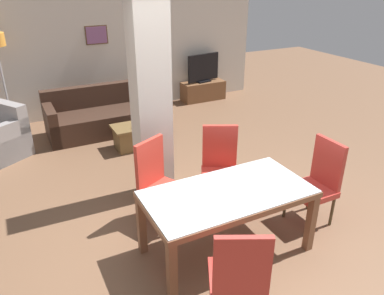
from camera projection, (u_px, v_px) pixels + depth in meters
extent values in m
plane|color=brown|center=(225.00, 249.00, 4.07)|extent=(18.00, 18.00, 0.00)
cube|color=silver|center=(97.00, 47.00, 7.52)|extent=(7.20, 0.06, 2.70)
cube|color=brown|center=(97.00, 35.00, 7.38)|extent=(0.44, 0.02, 0.36)
cube|color=#8C598C|center=(97.00, 35.00, 7.37)|extent=(0.40, 0.01, 0.32)
cube|color=silver|center=(151.00, 97.00, 4.56)|extent=(0.43, 0.35, 2.70)
cube|color=brown|center=(251.00, 216.00, 3.44)|extent=(1.70, 0.06, 0.06)
cube|color=brown|center=(208.00, 177.00, 4.10)|extent=(1.70, 0.06, 0.06)
cube|color=brown|center=(152.00, 217.00, 3.43)|extent=(0.06, 0.76, 0.06)
cube|color=brown|center=(292.00, 176.00, 4.11)|extent=(0.06, 0.76, 0.06)
cube|color=silver|center=(228.00, 192.00, 3.75)|extent=(1.68, 0.86, 0.01)
cube|color=brown|center=(172.00, 274.00, 3.28)|extent=(0.08, 0.08, 0.67)
cube|color=brown|center=(311.00, 223.00, 3.94)|extent=(0.08, 0.08, 0.67)
cube|color=brown|center=(142.00, 225.00, 3.91)|extent=(0.08, 0.08, 0.67)
cube|color=brown|center=(266.00, 189.00, 4.57)|extent=(0.08, 0.08, 0.67)
cube|color=#BC362E|center=(237.00, 279.00, 3.11)|extent=(0.62, 0.62, 0.07)
cube|color=#BC362E|center=(242.00, 267.00, 2.79)|extent=(0.41, 0.24, 0.57)
cylinder|color=#4A3C25|center=(212.00, 283.00, 3.37)|extent=(0.04, 0.04, 0.39)
cylinder|color=#4A3C25|center=(254.00, 282.00, 3.38)|extent=(0.04, 0.04, 0.39)
cube|color=#C4392C|center=(164.00, 191.00, 4.34)|extent=(0.62, 0.62, 0.07)
cube|color=#C4392C|center=(150.00, 162.00, 4.32)|extent=(0.41, 0.24, 0.57)
cylinder|color=#4A3C25|center=(187.00, 206.00, 4.48)|extent=(0.04, 0.04, 0.39)
cylinder|color=#4A3C25|center=(167.00, 221.00, 4.20)|extent=(0.04, 0.04, 0.39)
cylinder|color=#4A3C25|center=(163.00, 196.00, 4.68)|extent=(0.04, 0.04, 0.39)
cylinder|color=#4A3C25|center=(142.00, 210.00, 4.40)|extent=(0.04, 0.04, 0.39)
cube|color=#BC372F|center=(311.00, 191.00, 4.36)|extent=(0.46, 0.46, 0.07)
cube|color=#BC372F|center=(328.00, 163.00, 4.31)|extent=(0.05, 0.44, 0.57)
cylinder|color=#4A3C25|center=(307.00, 220.00, 4.22)|extent=(0.04, 0.04, 0.39)
cylinder|color=#4A3C25|center=(285.00, 203.00, 4.53)|extent=(0.04, 0.04, 0.39)
cylinder|color=#4A3C25|center=(332.00, 211.00, 4.38)|extent=(0.04, 0.04, 0.39)
cylinder|color=#4A3C25|center=(309.00, 195.00, 4.69)|extent=(0.04, 0.04, 0.39)
cube|color=red|center=(220.00, 176.00, 4.67)|extent=(0.62, 0.62, 0.07)
cube|color=red|center=(220.00, 146.00, 4.72)|extent=(0.41, 0.24, 0.57)
cylinder|color=#4A3C25|center=(236.00, 200.00, 4.59)|extent=(0.04, 0.04, 0.39)
cylinder|color=#4A3C25|center=(205.00, 200.00, 4.59)|extent=(0.04, 0.04, 0.39)
cylinder|color=#4A3C25|center=(233.00, 184.00, 4.94)|extent=(0.04, 0.04, 0.39)
cylinder|color=#4A3C25|center=(204.00, 184.00, 4.93)|extent=(0.04, 0.04, 0.39)
cube|color=#3A261C|center=(109.00, 121.00, 7.00)|extent=(2.19, 0.89, 0.42)
cube|color=#3A261C|center=(102.00, 94.00, 7.11)|extent=(2.19, 0.18, 0.40)
cube|color=#3A261C|center=(159.00, 107.00, 7.37)|extent=(0.16, 0.89, 0.64)
cube|color=#3A261C|center=(51.00, 124.00, 6.53)|extent=(0.16, 0.89, 0.64)
cube|color=gray|center=(7.00, 115.00, 6.05)|extent=(0.60, 0.80, 0.46)
cube|color=gray|center=(6.00, 144.00, 5.76)|extent=(0.79, 0.58, 0.65)
cube|color=brown|center=(129.00, 128.00, 6.24)|extent=(0.56, 0.49, 0.04)
cube|color=brown|center=(130.00, 138.00, 6.32)|extent=(0.48, 0.41, 0.36)
cylinder|color=#4C2D14|center=(140.00, 122.00, 6.17)|extent=(0.08, 0.08, 0.18)
cylinder|color=#4C2D14|center=(140.00, 115.00, 6.12)|extent=(0.03, 0.03, 0.06)
cylinder|color=#B7B7BC|center=(140.00, 113.00, 6.11)|extent=(0.04, 0.04, 0.01)
cube|color=brown|center=(203.00, 91.00, 8.72)|extent=(1.01, 0.40, 0.43)
cube|color=black|center=(203.00, 81.00, 8.62)|extent=(0.36, 0.25, 0.03)
cube|color=black|center=(203.00, 67.00, 8.49)|extent=(0.83, 0.19, 0.61)
cylinder|color=#B7B7BC|center=(14.00, 132.00, 7.03)|extent=(0.30, 0.30, 0.02)
cylinder|color=#B7B7BC|center=(5.00, 91.00, 6.69)|extent=(0.04, 0.04, 1.57)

